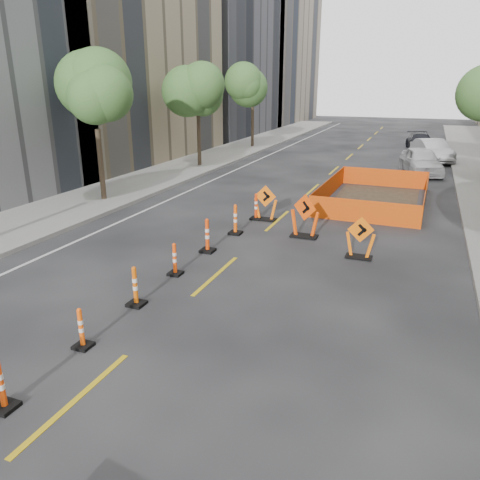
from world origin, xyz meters
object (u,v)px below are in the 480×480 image
at_px(channelizer_4, 175,259).
at_px(chevron_sign_center, 305,216).
at_px(channelizer_2, 81,328).
at_px(channelizer_5, 207,235).
at_px(channelizer_6, 235,219).
at_px(channelizer_7, 256,206).
at_px(channelizer_3, 135,286).
at_px(parked_car_near, 421,161).
at_px(parked_car_far, 420,142).
at_px(parked_car_mid, 432,151).
at_px(chevron_sign_left, 266,203).
at_px(channelizer_1, 1,384).
at_px(chevron_sign_right, 360,238).

height_order(channelizer_4, chevron_sign_center, chevron_sign_center).
distance_m(channelizer_2, channelizer_5, 6.24).
distance_m(channelizer_6, channelizer_7, 2.08).
bearing_deg(channelizer_7, channelizer_3, -91.37).
xyz_separation_m(channelizer_4, channelizer_7, (0.25, 6.24, 0.05)).
xyz_separation_m(parked_car_near, parked_car_far, (-0.33, 11.17, -0.13)).
bearing_deg(channelizer_3, parked_car_mid, 75.76).
xyz_separation_m(parked_car_mid, parked_car_far, (-0.91, 5.94, -0.10)).
height_order(channelizer_5, chevron_sign_left, chevron_sign_left).
bearing_deg(parked_car_far, chevron_sign_left, -111.54).
bearing_deg(parked_car_far, channelizer_1, -108.15).
height_order(channelizer_3, chevron_sign_left, chevron_sign_left).
relative_size(channelizer_2, chevron_sign_center, 0.58).
relative_size(channelizer_3, channelizer_7, 0.97).
xyz_separation_m(channelizer_7, chevron_sign_right, (4.50, -2.92, 0.14)).
height_order(chevron_sign_left, parked_car_far, chevron_sign_left).
relative_size(channelizer_7, chevron_sign_right, 0.79).
xyz_separation_m(channelizer_2, chevron_sign_left, (0.53, 10.44, 0.26)).
xyz_separation_m(channelizer_3, channelizer_7, (0.20, 8.32, 0.02)).
xyz_separation_m(channelizer_2, channelizer_4, (-0.10, 4.16, 0.03)).
bearing_deg(channelizer_3, channelizer_1, -88.58).
xyz_separation_m(channelizer_3, channelizer_5, (0.00, 4.16, 0.04)).
bearing_deg(parked_car_near, parked_car_mid, 68.89).
relative_size(channelizer_6, chevron_sign_right, 0.82).
distance_m(channelizer_6, chevron_sign_center, 2.50).
height_order(channelizer_1, parked_car_far, parked_car_far).
xyz_separation_m(chevron_sign_center, parked_car_near, (3.53, 14.28, -0.00)).
height_order(channelizer_1, channelizer_2, channelizer_1).
bearing_deg(parked_car_far, chevron_sign_right, -101.59).
bearing_deg(parked_car_mid, chevron_sign_center, -122.60).
bearing_deg(channelizer_4, chevron_sign_right, 34.94).
relative_size(channelizer_6, chevron_sign_center, 0.71).
xyz_separation_m(channelizer_3, parked_car_far, (5.77, 32.26, 0.14)).
bearing_deg(parked_car_mid, chevron_sign_right, -116.11).
xyz_separation_m(channelizer_3, chevron_sign_center, (2.57, 6.81, 0.27)).
relative_size(channelizer_1, chevron_sign_left, 0.69).
relative_size(chevron_sign_left, parked_car_far, 0.31).
relative_size(chevron_sign_right, parked_car_far, 0.30).
bearing_deg(chevron_sign_right, channelizer_5, 178.97).
relative_size(channelizer_2, channelizer_7, 0.85).
bearing_deg(parked_car_mid, parked_car_far, 78.00).
distance_m(channelizer_2, parked_car_near, 23.95).
bearing_deg(channelizer_4, chevron_sign_left, 84.20).
bearing_deg(chevron_sign_center, channelizer_4, -95.32).
height_order(channelizer_7, parked_car_far, parked_car_far).
bearing_deg(channelizer_5, channelizer_2, -89.51).
height_order(channelizer_1, channelizer_7, channelizer_7).
relative_size(channelizer_4, parked_car_far, 0.21).
xyz_separation_m(channelizer_6, parked_car_mid, (6.54, 20.08, 0.20)).
height_order(channelizer_2, channelizer_6, channelizer_6).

